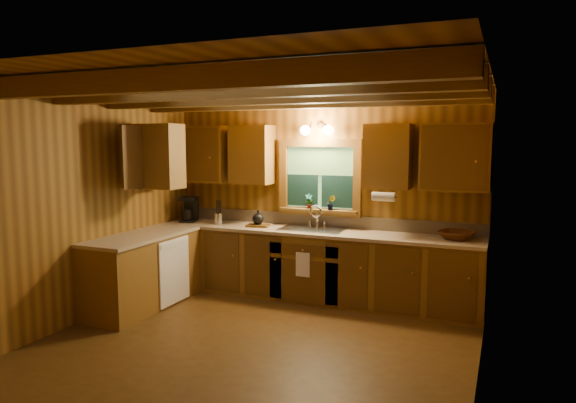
% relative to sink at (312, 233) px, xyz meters
% --- Properties ---
extents(room, '(4.20, 4.20, 4.20)m').
position_rel_sink_xyz_m(room, '(0.00, -1.60, 0.44)').
color(room, '#4C3112').
rests_on(room, ground).
extents(ceiling_beams, '(4.20, 2.54, 0.18)m').
position_rel_sink_xyz_m(ceiling_beams, '(0.00, -1.60, 1.63)').
color(ceiling_beams, brown).
rests_on(ceiling_beams, room).
extents(base_cabinets, '(4.20, 2.22, 0.86)m').
position_rel_sink_xyz_m(base_cabinets, '(-0.49, -0.32, -0.43)').
color(base_cabinets, brown).
rests_on(base_cabinets, ground).
extents(countertop, '(4.20, 2.24, 0.04)m').
position_rel_sink_xyz_m(countertop, '(-0.48, -0.31, 0.02)').
color(countertop, tan).
rests_on(countertop, base_cabinets).
extents(backsplash, '(4.20, 0.02, 0.16)m').
position_rel_sink_xyz_m(backsplash, '(0.00, 0.28, 0.12)').
color(backsplash, tan).
rests_on(backsplash, room).
extents(dishwasher_panel, '(0.02, 0.60, 0.80)m').
position_rel_sink_xyz_m(dishwasher_panel, '(-1.47, -0.92, -0.43)').
color(dishwasher_panel, white).
rests_on(dishwasher_panel, base_cabinets).
extents(upper_cabinets, '(4.19, 1.77, 0.78)m').
position_rel_sink_xyz_m(upper_cabinets, '(-0.56, -0.18, 0.98)').
color(upper_cabinets, brown).
rests_on(upper_cabinets, room).
extents(window, '(1.12, 0.08, 1.00)m').
position_rel_sink_xyz_m(window, '(0.00, 0.26, 0.67)').
color(window, brown).
rests_on(window, room).
extents(window_sill, '(1.06, 0.14, 0.04)m').
position_rel_sink_xyz_m(window_sill, '(0.00, 0.22, 0.26)').
color(window_sill, brown).
rests_on(window_sill, room).
extents(wall_sconce, '(0.45, 0.21, 0.17)m').
position_rel_sink_xyz_m(wall_sconce, '(0.00, 0.14, 1.31)').
color(wall_sconce, black).
rests_on(wall_sconce, room).
extents(paper_towel_roll, '(0.27, 0.11, 0.11)m').
position_rel_sink_xyz_m(paper_towel_roll, '(0.92, -0.07, 0.51)').
color(paper_towel_roll, white).
rests_on(paper_towel_roll, upper_cabinets).
extents(dish_towel, '(0.18, 0.01, 0.30)m').
position_rel_sink_xyz_m(dish_towel, '(0.00, -0.34, -0.34)').
color(dish_towel, white).
rests_on(dish_towel, base_cabinets).
extents(sink, '(0.82, 0.48, 0.43)m').
position_rel_sink_xyz_m(sink, '(0.00, 0.00, 0.00)').
color(sink, silver).
rests_on(sink, countertop).
extents(coffee_maker, '(0.20, 0.25, 0.35)m').
position_rel_sink_xyz_m(coffee_maker, '(-1.83, -0.03, 0.22)').
color(coffee_maker, black).
rests_on(coffee_maker, countertop).
extents(utensil_crock, '(0.12, 0.12, 0.33)m').
position_rel_sink_xyz_m(utensil_crock, '(-1.35, -0.05, 0.12)').
color(utensil_crock, silver).
rests_on(utensil_crock, countertop).
extents(cutting_board, '(0.32, 0.26, 0.03)m').
position_rel_sink_xyz_m(cutting_board, '(-0.75, -0.04, 0.06)').
color(cutting_board, '#513311').
rests_on(cutting_board, countertop).
extents(teakettle, '(0.15, 0.15, 0.19)m').
position_rel_sink_xyz_m(teakettle, '(-0.75, -0.04, 0.15)').
color(teakettle, black).
rests_on(teakettle, cutting_board).
extents(wicker_basket, '(0.49, 0.49, 0.10)m').
position_rel_sink_xyz_m(wicker_basket, '(1.75, 0.03, 0.09)').
color(wicker_basket, '#48230C').
rests_on(wicker_basket, countertop).
extents(potted_plant_left, '(0.12, 0.11, 0.20)m').
position_rel_sink_xyz_m(potted_plant_left, '(-0.13, 0.22, 0.38)').
color(potted_plant_left, '#513311').
rests_on(potted_plant_left, window_sill).
extents(potted_plant_right, '(0.12, 0.10, 0.19)m').
position_rel_sink_xyz_m(potted_plant_right, '(0.18, 0.20, 0.38)').
color(potted_plant_right, '#513311').
rests_on(potted_plant_right, window_sill).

